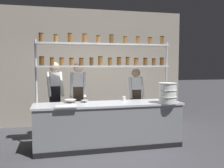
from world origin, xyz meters
name	(u,v)px	position (x,y,z in m)	size (l,w,h in m)	color
ground_plane	(109,146)	(0.00, 0.00, 0.00)	(40.00, 40.00, 0.00)	#3D3D42
back_wall	(92,67)	(0.00, 2.19, 1.64)	(5.45, 0.12, 3.28)	#9E9384
prep_counter	(109,125)	(0.00, 0.00, 0.46)	(3.05, 0.76, 0.92)	gray
spice_shelf_unit	(105,57)	(-0.01, 0.33, 1.87)	(2.93, 0.28, 2.37)	#B7BABF
chef_left	(55,94)	(-1.07, 0.84, 1.04)	(0.40, 0.34, 1.77)	black
chef_center	(78,95)	(-0.56, 0.63, 1.03)	(0.39, 0.33, 1.76)	black
chef_right	(136,97)	(0.82, 0.68, 0.93)	(0.38, 0.30, 1.62)	black
container_stack	(168,93)	(1.18, -0.30, 1.13)	(0.38, 0.38, 0.42)	white
cutting_board	(66,106)	(-0.88, -0.29, 0.93)	(0.40, 0.26, 0.02)	silver
prep_bowl_near_left	(85,101)	(-0.47, 0.21, 0.94)	(0.17, 0.17, 0.05)	#B2B7BC
prep_bowl_center_front	(70,101)	(-0.76, 0.22, 0.95)	(0.25, 0.25, 0.07)	silver
serving_cup_front	(124,98)	(0.40, 0.24, 0.97)	(0.07, 0.07, 0.10)	silver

